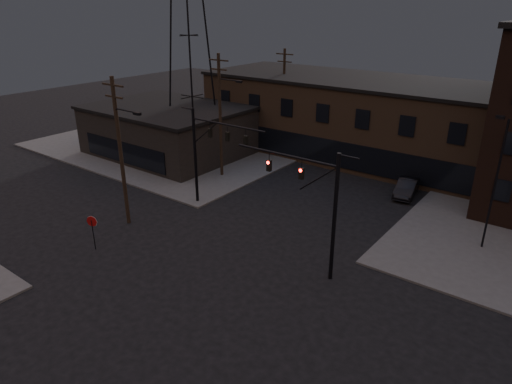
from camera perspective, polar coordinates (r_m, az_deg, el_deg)
ground at (r=28.80m, az=-6.83°, el=-10.29°), size 140.00×140.00×0.00m
sidewalk_nw at (r=57.48m, az=-7.71°, el=6.72°), size 30.00×30.00×0.15m
building_row at (r=49.64m, az=15.96°, el=8.23°), size 40.00×12.00×8.00m
building_left at (r=51.47m, az=-10.93°, el=7.45°), size 16.00×12.00×5.00m
traffic_signal_near at (r=26.82m, az=7.75°, el=-0.96°), size 7.12×0.24×8.00m
traffic_signal_far at (r=36.23m, az=-6.22°, el=5.52°), size 7.12×0.24×8.00m
stop_sign at (r=32.40m, az=-19.80°, el=-3.89°), size 0.72×0.33×2.48m
utility_pole_near at (r=34.16m, az=-16.55°, el=5.15°), size 3.70×0.28×11.00m
utility_pole_mid at (r=42.65m, az=-4.44°, el=9.72°), size 3.70×0.28×11.50m
utility_pole_far at (r=52.70m, az=3.48°, el=11.83°), size 2.20×0.28×11.00m
transmission_tower at (r=49.80m, az=-8.39°, el=18.82°), size 7.00×7.00×25.00m
lot_light_a at (r=32.96m, az=27.95°, el=2.13°), size 1.50×0.28×9.14m
car_crossing at (r=41.68m, az=18.33°, el=0.53°), size 2.19×4.61×1.46m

